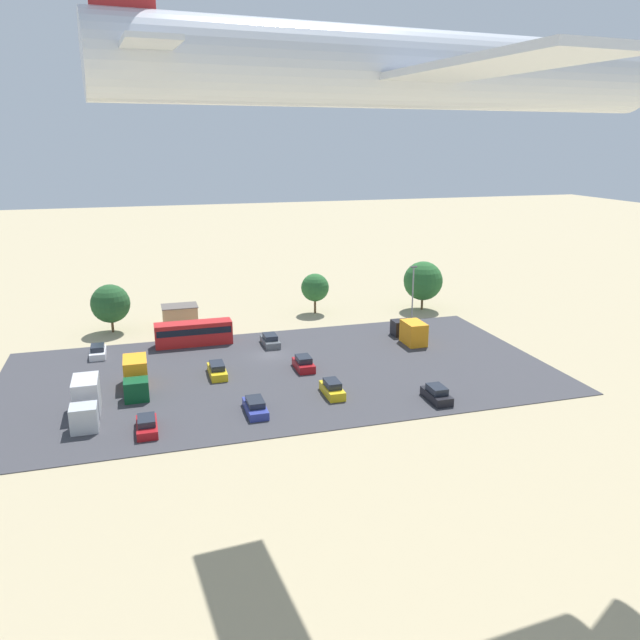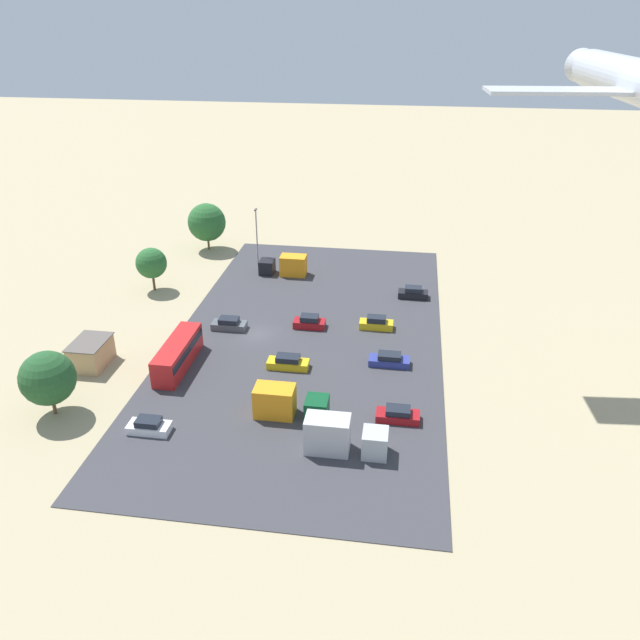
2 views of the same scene
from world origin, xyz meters
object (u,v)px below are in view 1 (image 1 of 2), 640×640
at_px(parked_car_6, 98,352).
at_px(airplane, 427,70).
at_px(bus, 194,333).
at_px(parked_car_7, 304,364).
at_px(parked_truck_0, 410,331).
at_px(parked_car_2, 255,407).
at_px(parked_car_5, 332,389).
at_px(parked_truck_2, 86,401).
at_px(parked_car_4, 217,370).
at_px(parked_truck_1, 136,377).
at_px(parked_car_1, 437,394).
at_px(parked_car_3, 147,426).
at_px(parked_car_0, 270,341).
at_px(shed_building, 180,315).

relative_size(parked_car_6, airplane, 0.11).
distance_m(bus, parked_car_7, 17.72).
bearing_deg(parked_car_6, parked_truck_0, 172.23).
height_order(parked_car_2, parked_car_6, parked_car_6).
xyz_separation_m(parked_car_5, parked_car_7, (0.91, -8.51, -0.01)).
height_order(parked_truck_2, airplane, airplane).
relative_size(parked_car_2, parked_car_4, 0.99).
height_order(parked_car_2, parked_car_4, parked_car_4).
bearing_deg(parked_truck_0, parked_car_6, 172.23).
height_order(parked_car_7, parked_truck_1, parked_truck_1).
relative_size(parked_car_1, parked_truck_0, 0.58).
relative_size(bus, parked_car_6, 2.46).
bearing_deg(parked_car_6, parked_car_3, 102.75).
xyz_separation_m(parked_car_5, parked_truck_0, (-15.81, -14.85, 0.71)).
bearing_deg(parked_car_0, parked_truck_2, -142.67).
xyz_separation_m(parked_car_0, parked_car_5, (-2.84, 18.58, 0.06)).
bearing_deg(parked_car_7, parked_car_1, -49.81).
bearing_deg(parked_car_2, parked_truck_1, -40.53).
bearing_deg(airplane, parked_car_0, 175.72).
relative_size(parked_car_0, parked_truck_0, 0.61).
bearing_deg(parked_truck_2, parked_car_7, -164.15).
relative_size(parked_car_3, airplane, 0.12).
bearing_deg(parked_car_1, parked_car_2, -7.43).
distance_m(bus, parked_truck_2, 23.64).
distance_m(parked_car_1, parked_car_6, 42.88).
bearing_deg(shed_building, parked_car_3, 80.72).
bearing_deg(bus, parked_car_5, 30.05).
distance_m(parked_car_1, parked_truck_0, 20.22).
bearing_deg(parked_car_2, shed_building, -81.82).
bearing_deg(parked_car_6, parked_car_4, 141.00).
bearing_deg(parked_truck_1, parked_truck_0, -168.76).
bearing_deg(parked_car_6, parked_truck_1, 109.84).
xyz_separation_m(bus, parked_car_6, (12.19, 1.40, -1.06)).
relative_size(parked_car_0, parked_car_1, 1.05).
height_order(shed_building, airplane, airplane).
xyz_separation_m(parked_car_6, parked_truck_1, (-4.58, 12.69, 0.84)).
bearing_deg(parked_car_0, bus, 161.82).
relative_size(parked_car_4, airplane, 0.13).
height_order(parked_car_4, parked_truck_0, parked_truck_0).
distance_m(parked_car_5, parked_car_7, 8.56).
distance_m(shed_building, parked_truck_0, 33.97).
bearing_deg(parked_car_7, airplane, -92.47).
height_order(shed_building, parked_truck_0, parked_truck_0).
xyz_separation_m(shed_building, parked_car_6, (11.14, 11.38, -0.84)).
xyz_separation_m(parked_car_5, parked_truck_1, (20.21, -7.70, 0.76)).
relative_size(parked_car_1, parked_truck_1, 0.56).
height_order(bus, airplane, airplane).
height_order(parked_car_6, parked_car_7, parked_car_7).
bearing_deg(airplane, parked_car_7, 172.59).
relative_size(parked_car_0, parked_car_5, 1.02).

